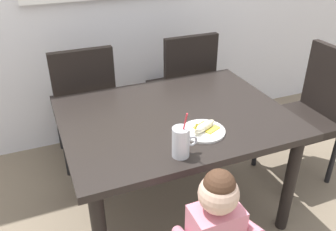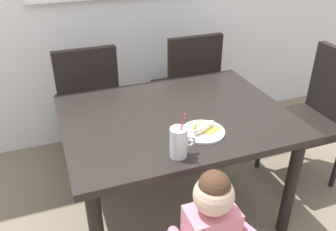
{
  "view_description": "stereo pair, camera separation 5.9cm",
  "coord_description": "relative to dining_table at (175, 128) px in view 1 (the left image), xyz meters",
  "views": [
    {
      "loc": [
        -0.71,
        -1.61,
        1.69
      ],
      "look_at": [
        -0.08,
        -0.1,
        0.78
      ],
      "focal_mm": 37.55,
      "sensor_mm": 36.0,
      "label": 1
    },
    {
      "loc": [
        -0.65,
        -1.63,
        1.69
      ],
      "look_at": [
        -0.08,
        -0.1,
        0.78
      ],
      "focal_mm": 37.55,
      "sensor_mm": 36.0,
      "label": 2
    }
  ],
  "objects": [
    {
      "name": "dining_chair_right",
      "position": [
        0.39,
        0.73,
        -0.08
      ],
      "size": [
        0.44,
        0.44,
        0.96
      ],
      "rotation": [
        0.0,
        0.0,
        3.14
      ],
      "color": "black",
      "rests_on": "ground"
    },
    {
      "name": "toddler_standing",
      "position": [
        -0.11,
        -0.69,
        -0.09
      ],
      "size": [
        0.33,
        0.24,
        0.84
      ],
      "color": "#3F4760",
      "rests_on": "ground"
    },
    {
      "name": "dining_table",
      "position": [
        0.0,
        0.0,
        0.0
      ],
      "size": [
        1.28,
        0.98,
        0.72
      ],
      "color": "black",
      "rests_on": "ground"
    },
    {
      "name": "dining_chair_left",
      "position": [
        -0.4,
        0.73,
        -0.08
      ],
      "size": [
        0.44,
        0.44,
        0.96
      ],
      "rotation": [
        0.0,
        0.0,
        3.14
      ],
      "color": "black",
      "rests_on": "ground"
    },
    {
      "name": "peeled_banana",
      "position": [
        0.07,
        -0.23,
        0.13
      ],
      "size": [
        0.18,
        0.13,
        0.07
      ],
      "rotation": [
        0.0,
        0.0,
        0.43
      ],
      "color": "#F4EAC6",
      "rests_on": "snack_plate"
    },
    {
      "name": "dining_chair_far",
      "position": [
        1.04,
        0.0,
        -0.08
      ],
      "size": [
        0.44,
        0.44,
        0.96
      ],
      "rotation": [
        0.0,
        0.0,
        -1.57
      ],
      "color": "black",
      "rests_on": "ground"
    },
    {
      "name": "ground_plane",
      "position": [
        0.0,
        0.0,
        -0.62
      ],
      "size": [
        24.0,
        24.0,
        0.0
      ],
      "primitive_type": "plane",
      "color": "#7A6B56"
    },
    {
      "name": "milk_cup",
      "position": [
        -0.13,
        -0.38,
        0.16
      ],
      "size": [
        0.13,
        0.09,
        0.25
      ],
      "color": "silver",
      "rests_on": "dining_table"
    },
    {
      "name": "snack_plate",
      "position": [
        0.06,
        -0.23,
        0.1
      ],
      "size": [
        0.23,
        0.23,
        0.01
      ],
      "primitive_type": "cylinder",
      "color": "white",
      "rests_on": "dining_table"
    }
  ]
}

